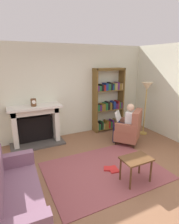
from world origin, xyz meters
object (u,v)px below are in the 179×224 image
object	(u,v)px
mantel_clock	(33,102)
bookshelf	(109,102)
side_table	(136,162)
armchair_reading	(130,129)
floor_lamp	(147,91)
fireplace	(36,124)
seated_reader	(126,122)
sofa_floral	(13,199)

from	to	relation	value
mantel_clock	bookshelf	bearing A→B (deg)	3.26
bookshelf	side_table	bearing A→B (deg)	-111.04
armchair_reading	side_table	bearing A→B (deg)	16.00
armchair_reading	floor_lamp	world-z (taller)	floor_lamp
fireplace	seated_reader	distance (m)	2.48
bookshelf	seated_reader	world-z (taller)	bookshelf
mantel_clock	floor_lamp	size ratio (longest dim) A/B	0.12
armchair_reading	floor_lamp	distance (m)	1.32
mantel_clock	floor_lamp	xyz separation A→B (m)	(3.18, -0.69, 0.18)
bookshelf	armchair_reading	distance (m)	1.31
armchair_reading	side_table	world-z (taller)	armchair_reading
fireplace	sofa_floral	world-z (taller)	fireplace
mantel_clock	armchair_reading	world-z (taller)	mantel_clock
fireplace	sofa_floral	bearing A→B (deg)	-108.12
armchair_reading	sofa_floral	bearing A→B (deg)	-17.52
fireplace	bookshelf	size ratio (longest dim) A/B	0.70
armchair_reading	mantel_clock	bearing A→B (deg)	-64.18
side_table	floor_lamp	size ratio (longest dim) A/B	0.35
sofa_floral	side_table	world-z (taller)	sofa_floral
seated_reader	mantel_clock	bearing A→B (deg)	-62.99
side_table	armchair_reading	bearing A→B (deg)	55.67
mantel_clock	seated_reader	size ratio (longest dim) A/B	0.17
bookshelf	floor_lamp	xyz separation A→B (m)	(0.80, -0.83, 0.42)
bookshelf	floor_lamp	distance (m)	1.23
fireplace	side_table	bearing A→B (deg)	-62.00
armchair_reading	seated_reader	xyz separation A→B (m)	(-0.07, 0.09, 0.20)
floor_lamp	fireplace	bearing A→B (deg)	165.95
armchair_reading	floor_lamp	bearing A→B (deg)	164.13
mantel_clock	side_table	size ratio (longest dim) A/B	0.35
mantel_clock	bookshelf	distance (m)	2.40
fireplace	bookshelf	bearing A→B (deg)	0.86
sofa_floral	fireplace	bearing A→B (deg)	-15.58
floor_lamp	sofa_floral	bearing A→B (deg)	-157.49
fireplace	mantel_clock	bearing A→B (deg)	-102.64
fireplace	bookshelf	world-z (taller)	bookshelf
bookshelf	fireplace	bearing A→B (deg)	-179.14
mantel_clock	bookshelf	size ratio (longest dim) A/B	0.10
fireplace	mantel_clock	distance (m)	0.62
fireplace	seated_reader	size ratio (longest dim) A/B	1.24
mantel_clock	side_table	xyz separation A→B (m)	(1.38, -2.46, -0.78)
mantel_clock	floor_lamp	distance (m)	3.26
bookshelf	seated_reader	bearing A→B (deg)	-96.21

